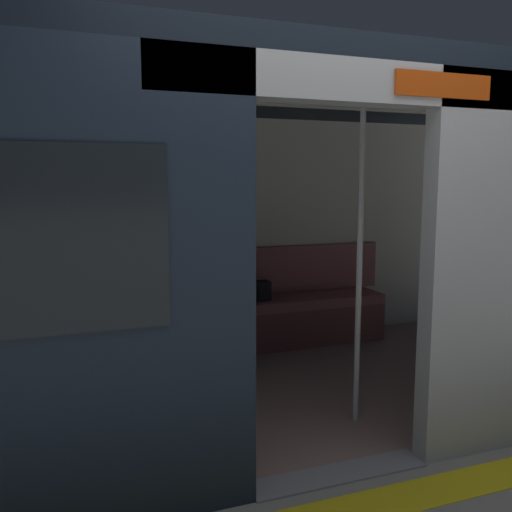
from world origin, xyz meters
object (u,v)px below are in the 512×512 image
at_px(book, 172,304).
at_px(grab_pole_door, 231,271).
at_px(grab_pole_far, 359,261).
at_px(person_seated, 220,280).
at_px(train_car, 249,190).
at_px(handbag, 255,291).
at_px(bench_seat, 218,316).

xyz_separation_m(book, grab_pole_door, (0.04, 1.80, 0.57)).
height_order(book, grab_pole_far, grab_pole_far).
distance_m(person_seated, grab_pole_far, 1.67).
xyz_separation_m(train_car, handbag, (-0.44, -1.04, -0.93)).
bearing_deg(person_seated, train_car, 85.43).
xyz_separation_m(person_seated, grab_pole_far, (-0.42, 1.57, 0.37)).
bearing_deg(train_car, person_seated, -94.57).
bearing_deg(handbag, bench_seat, 6.34).
bearing_deg(grab_pole_far, handbag, -87.98).
relative_size(bench_seat, grab_pole_far, 1.56).
bearing_deg(book, train_car, 79.35).
bearing_deg(book, person_seated, 133.99).
xyz_separation_m(train_car, grab_pole_far, (-0.49, 0.63, -0.43)).
height_order(train_car, handbag, train_car).
xyz_separation_m(bench_seat, person_seated, (-0.01, 0.05, 0.33)).
bearing_deg(book, grab_pole_far, 88.31).
height_order(bench_seat, handbag, handbag).
bearing_deg(grab_pole_door, grab_pole_far, -174.11).
relative_size(person_seated, book, 5.34).
height_order(train_car, grab_pole_far, train_car).
distance_m(book, grab_pole_far, 1.98).
bearing_deg(person_seated, handbag, -165.40).
distance_m(grab_pole_door, grab_pole_far, 0.86).
relative_size(train_car, book, 29.09).
bearing_deg(grab_pole_door, book, -91.40).
bearing_deg(bench_seat, person_seated, 101.74).
relative_size(person_seated, grab_pole_far, 0.57).
height_order(handbag, grab_pole_far, grab_pole_far).
relative_size(train_car, handbag, 24.62).
bearing_deg(grab_pole_door, bench_seat, -104.09).
bearing_deg(book, bench_seat, 140.73).
xyz_separation_m(handbag, grab_pole_door, (0.80, 1.76, 0.50)).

